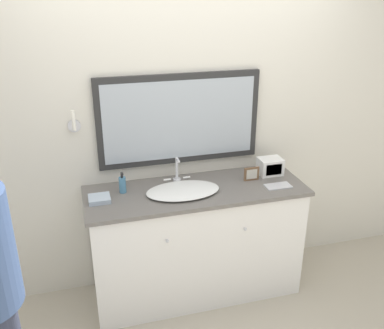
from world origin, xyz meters
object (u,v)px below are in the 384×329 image
(sink_basin, at_px, (183,190))
(soap_bottle, at_px, (122,184))
(appliance_box, at_px, (270,166))
(picture_frame, at_px, (252,174))

(sink_basin, xyz_separation_m, soap_bottle, (-0.42, 0.12, 0.04))
(sink_basin, relative_size, appliance_box, 2.94)
(sink_basin, bearing_deg, appliance_box, 9.53)
(soap_bottle, height_order, picture_frame, soap_bottle)
(appliance_box, relative_size, picture_frame, 1.53)
(sink_basin, height_order, soap_bottle, sink_basin)
(soap_bottle, xyz_separation_m, picture_frame, (0.97, -0.06, -0.01))
(sink_basin, distance_m, appliance_box, 0.75)
(soap_bottle, relative_size, appliance_box, 0.87)
(appliance_box, bearing_deg, soap_bottle, -179.60)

